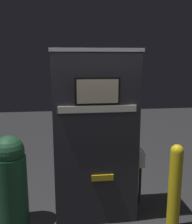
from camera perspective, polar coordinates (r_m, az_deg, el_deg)
name	(u,v)px	position (r m, az deg, el deg)	size (l,w,h in m)	color
ground_plane	(97,224)	(3.49, 0.30, -23.26)	(14.00, 14.00, 0.00)	#2D2D30
gas_pump	(95,135)	(3.26, -0.25, -5.10)	(1.10, 0.58, 2.10)	#28282D
safety_bollard	(175,186)	(3.26, 16.79, -15.16)	(0.15, 0.15, 1.05)	yellow
trash_bin	(10,180)	(3.38, -18.13, -13.87)	(0.39, 0.39, 1.12)	#1E4C2D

